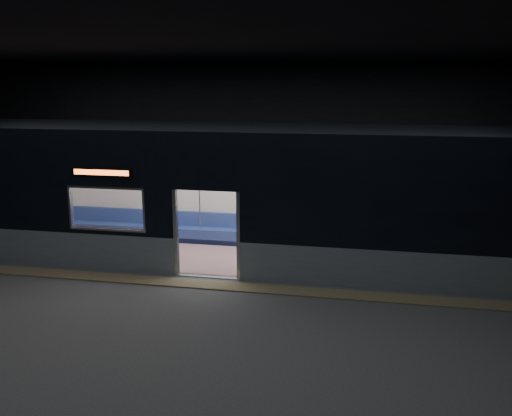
% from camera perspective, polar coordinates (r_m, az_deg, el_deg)
% --- Properties ---
extents(station_floor, '(24.00, 14.00, 0.01)m').
position_cam_1_polar(station_floor, '(11.73, -6.52, -9.04)').
color(station_floor, '#47494C').
rests_on(station_floor, ground).
extents(station_envelope, '(24.00, 14.00, 5.00)m').
position_cam_1_polar(station_envelope, '(10.89, -7.03, 9.14)').
color(station_envelope, black).
rests_on(station_envelope, station_floor).
extents(tactile_strip, '(22.80, 0.50, 0.03)m').
position_cam_1_polar(tactile_strip, '(12.21, -5.75, -8.00)').
color(tactile_strip, '#8C7F59').
rests_on(tactile_strip, station_floor).
extents(metro_car, '(18.00, 3.04, 3.35)m').
position_cam_1_polar(metro_car, '(13.55, -3.52, 2.24)').
color(metro_car, '#8692A0').
rests_on(metro_car, station_floor).
extents(passenger, '(0.44, 0.76, 1.48)m').
position_cam_1_polar(passenger, '(14.40, 4.97, -1.22)').
color(passenger, black).
rests_on(passenger, metro_car).
extents(handbag, '(0.32, 0.29, 0.15)m').
position_cam_1_polar(handbag, '(14.20, 4.85, -2.03)').
color(handbag, black).
rests_on(handbag, passenger).
extents(transit_map, '(1.00, 0.03, 0.65)m').
position_cam_1_polar(transit_map, '(14.58, 17.14, 0.97)').
color(transit_map, white).
rests_on(transit_map, metro_car).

